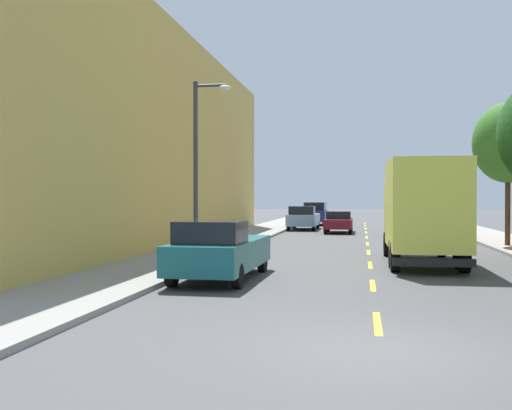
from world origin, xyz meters
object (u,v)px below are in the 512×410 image
Objects in this scene: parked_pickup_champagne at (443,224)px; moving_burgundy_sedan at (339,222)px; street_tree_third at (508,143)px; street_lamp at (200,156)px; parked_suv_silver at (427,216)px; parked_pickup_teal at (220,251)px; parked_suv_navy at (315,213)px; delivery_box_truck at (422,208)px; parked_pickup_sky at (303,218)px.

moving_burgundy_sedan is at bearing 147.27° from parked_pickup_champagne.
street_tree_third is 1.05× the size of street_lamp.
street_tree_third is 1.24× the size of parked_pickup_champagne.
parked_suv_silver is 0.90× the size of parked_pickup_teal.
delivery_box_truck is at bearing -78.77° from parked_suv_navy.
parked_suv_silver is at bearing 39.12° from moving_burgundy_sedan.
delivery_box_truck is 1.65× the size of moving_burgundy_sedan.
parked_pickup_sky is (-0.16, 27.35, 0.00)m from parked_pickup_teal.
parked_suv_silver is (2.60, 23.98, -1.02)m from delivery_box_truck.
parked_pickup_champagne is at bearing -60.72° from parked_suv_navy.
delivery_box_truck is at bearing -99.83° from parked_pickup_champagne.
parked_pickup_teal is (-8.72, -28.98, -0.16)m from parked_suv_silver.
parked_pickup_sky is 0.99× the size of parked_pickup_champagne.
parked_pickup_sky is at bearing -169.56° from parked_suv_silver.
moving_burgundy_sedan is (2.52, 23.94, -0.08)m from parked_pickup_teal.
parked_suv_silver is (10.34, 25.13, -2.85)m from street_lamp.
street_tree_third is 18.57m from parked_pickup_sky.
street_lamp is 8.04m from delivery_box_truck.
parked_pickup_champagne is at bearing -32.73° from moving_burgundy_sedan.
street_tree_third is at bearing 50.18° from parked_pickup_teal.
parked_pickup_sky reaches higher than moving_burgundy_sedan.
parked_suv_navy reaches higher than moving_burgundy_sedan.
parked_suv_navy is 1.07× the size of moving_burgundy_sedan.
parked_pickup_champagne is (8.72, 19.96, 0.00)m from parked_pickup_teal.
parked_suv_navy is (-8.61, 6.33, 0.00)m from parked_suv_silver.
street_lamp reaches higher than moving_burgundy_sedan.
parked_suv_silver reaches higher than parked_pickup_sky.
parked_pickup_teal is (-6.13, -5.00, -1.17)m from delivery_box_truck.
parked_suv_silver is 7.99m from moving_burgundy_sedan.
parked_suv_silver reaches higher than parked_pickup_champagne.
street_lamp is 31.63m from parked_suv_navy.
delivery_box_truck is 7.99m from parked_pickup_teal.
moving_burgundy_sedan is (2.41, -11.37, -0.24)m from parked_suv_navy.
street_tree_third is 14.39m from moving_burgundy_sedan.
parked_pickup_sky is at bearing 128.22° from moving_burgundy_sedan.
parked_suv_navy is 0.90× the size of parked_pickup_champagne.
parked_pickup_teal is (-10.72, -12.86, -4.06)m from street_tree_third.
street_tree_third reaches higher than parked_pickup_sky.
parked_suv_silver is 0.90× the size of parked_pickup_champagne.
parked_suv_navy is at bearing 101.99° from moving_burgundy_sedan.
street_tree_third reaches higher than parked_suv_navy.
delivery_box_truck is 1.40× the size of parked_pickup_sky.
parked_suv_silver is at bearing 83.82° from delivery_box_truck.
moving_burgundy_sedan is (2.68, -3.41, -0.08)m from parked_pickup_sky.
parked_suv_silver is 1.07× the size of moving_burgundy_sedan.
parked_suv_silver is (-2.00, 16.12, -3.91)m from street_tree_third.
street_tree_third reaches higher than parked_pickup_champagne.
street_lamp is at bearing 112.72° from parked_pickup_teal.
parked_suv_navy is 7.97m from parked_pickup_sky.
moving_burgundy_sedan is (-3.60, 18.94, -1.25)m from delivery_box_truck.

